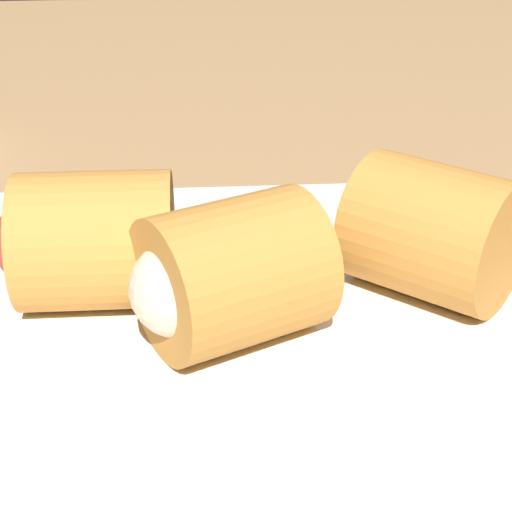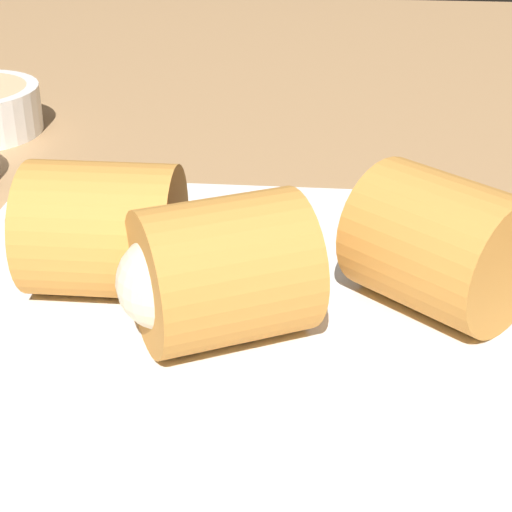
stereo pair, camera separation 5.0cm
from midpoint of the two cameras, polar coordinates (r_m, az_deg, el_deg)
The scene contains 5 objects.
table_surface at distance 40.07cm, azimuth 5.39°, elevation -4.48°, with size 180.00×140.00×2.00cm.
serving_plate at distance 36.85cm, azimuth 3.89°, elevation -4.33°, with size 28.60×25.39×1.50cm.
roll_front_left at distance 36.49cm, azimuth 15.53°, elevation 0.81°, with size 8.61×8.55×5.77cm.
roll_front_right at distance 32.78cm, azimuth 1.38°, elevation -1.32°, with size 8.30×8.02×5.77cm.
roll_back_left at distance 36.47cm, azimuth -7.04°, elevation 1.66°, with size 7.41×5.79×5.77cm.
Camera 2 is at (1.88, -33.83, 22.40)cm, focal length 60.00 mm.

